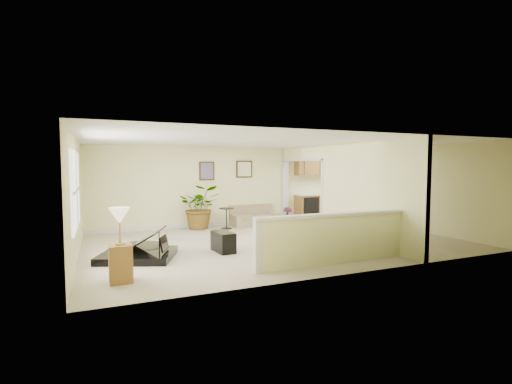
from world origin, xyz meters
name	(u,v)px	position (x,y,z in m)	size (l,w,h in m)	color
floor	(276,242)	(0.00, 0.00, 0.00)	(9.00, 9.00, 0.00)	#C3B798
back_wall	(235,186)	(0.00, 3.00, 1.25)	(9.00, 0.04, 2.50)	beige
front_wall	(353,203)	(0.00, -3.00, 1.25)	(9.00, 0.04, 2.50)	beige
left_wall	(76,198)	(-4.50, 0.00, 1.25)	(0.04, 6.00, 2.50)	beige
right_wall	(413,188)	(4.50, 0.00, 1.25)	(0.04, 6.00, 2.50)	beige
ceiling	(277,142)	(0.00, 0.00, 2.50)	(9.00, 6.00, 0.04)	white
kitchen_vinyl	(376,233)	(3.15, 0.00, 0.00)	(2.70, 6.00, 0.01)	#9A8B68
interior_partition	(331,191)	(1.80, 0.25, 1.22)	(0.18, 5.99, 2.50)	beige
pony_half_wall	(332,237)	(0.08, -2.30, 0.52)	(3.42, 0.22, 1.00)	beige
left_window	(75,190)	(-4.49, -0.50, 1.45)	(0.05, 2.15, 1.45)	white
wall_art_left	(207,171)	(-0.95, 2.97, 1.75)	(0.48, 0.04, 0.58)	#332312
wall_mirror	(244,169)	(0.30, 2.97, 1.80)	(0.55, 0.04, 0.55)	#332312
kitchen_cabinets	(323,195)	(3.19, 2.73, 0.87)	(2.36, 0.65, 2.33)	brown
piano	(135,231)	(-3.41, -0.29, 0.56)	(2.00, 1.96, 1.34)	black
piano_bench	(223,242)	(-1.56, -0.51, 0.22)	(0.34, 0.67, 0.45)	black
loveseat	(254,215)	(0.52, 2.69, 0.32)	(1.50, 0.86, 0.85)	tan
accent_table	(226,215)	(-0.54, 2.31, 0.41)	(0.44, 0.44, 0.64)	black
palm_plant	(200,207)	(-1.26, 2.65, 0.66)	(1.45, 1.34, 1.34)	black
small_plant	(287,218)	(1.45, 2.16, 0.25)	(0.42, 0.42, 0.59)	black
lamp_stand	(120,251)	(-3.78, -1.91, 0.52)	(0.37, 0.37, 1.23)	brown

